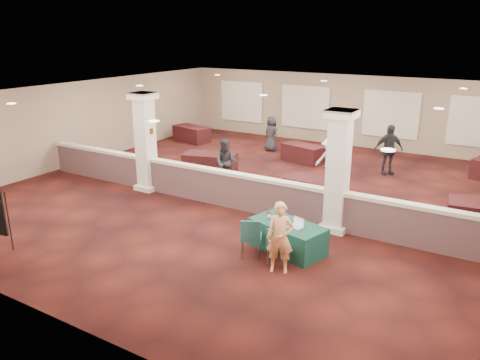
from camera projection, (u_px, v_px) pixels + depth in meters
The scene contains 30 objects.
ground at pixel (262, 194), 15.15m from camera, with size 16.00×16.00×0.00m, color #421610.
wall_back at pixel (346, 111), 21.20m from camera, with size 16.00×0.04×3.20m, color gray.
wall_front at pixel (44, 238), 8.13m from camera, with size 16.00×0.04×3.20m, color gray.
wall_left at pixel (85, 122), 18.58m from camera, with size 0.04×16.00×3.20m, color gray.
ceiling at pixel (263, 95), 14.17m from camera, with size 16.00×16.00×0.02m, color white.
partition_wall at pixel (238, 190), 13.75m from camera, with size 15.60×0.28×1.10m.
column_left at pixel (146, 141), 15.14m from camera, with size 0.72×0.72×3.20m.
column_right at pixel (338, 171), 11.95m from camera, with size 0.72×0.72×3.20m.
sconce_left at pixel (138, 129), 15.17m from camera, with size 0.12×0.12×0.18m.
sconce_right at pixel (151, 131), 14.89m from camera, with size 0.12×0.12×0.18m.
near_table at pixel (287, 237), 11.18m from camera, with size 1.81×0.90×0.69m, color #113E34.
conf_chair_main at pixel (277, 244), 10.41m from camera, with size 0.48×0.48×0.87m.
conf_chair_side at pixel (251, 235), 10.77m from camera, with size 0.64×0.64×0.96m.
woman at pixel (280, 238), 10.05m from camera, with size 0.58×0.38×1.60m, color #FFB36E.
far_table_front_left at pixel (210, 164), 17.20m from camera, with size 1.90×0.95×0.77m, color black.
far_table_front_center at pixel (313, 190), 14.49m from camera, with size 1.72×0.86×0.70m, color black.
far_table_back_left at pixel (192, 134), 22.28m from camera, with size 1.79×0.90×0.73m, color black.
far_table_back_center at pixel (303, 153), 18.83m from camera, with size 1.70×0.85×0.69m, color black.
attendee_a at pixel (226, 162), 15.80m from camera, with size 0.77×0.43×1.61m, color black.
attendee_b at pixel (329, 160), 16.16m from camera, with size 1.00×0.46×1.57m, color white.
attendee_c at pixel (388, 150), 17.03m from camera, with size 1.08×0.51×1.84m, color black.
attendee_d at pixel (271, 134), 20.37m from camera, with size 0.76×0.41×1.54m, color black.
laptop_base at pixel (296, 227), 10.84m from camera, with size 0.31×0.22×0.02m, color silver.
laptop_screen at pixel (299, 221), 10.88m from camera, with size 0.31×0.01×0.21m, color silver.
screen_glow at pixel (299, 222), 10.88m from camera, with size 0.29×0.00×0.18m, color silver.
knitting at pixel (283, 226), 10.88m from camera, with size 0.38×0.29×0.03m, color #D24721.
yarn_cream at pixel (269, 216), 11.36m from camera, with size 0.10×0.10×0.10m, color beige.
yarn_red at pixel (269, 213), 11.55m from camera, with size 0.10×0.10×0.10m, color maroon.
yarn_grey at pixel (278, 215), 11.43m from camera, with size 0.10×0.10×0.10m, color #4F4F54.
scissors at pixel (301, 234), 10.47m from camera, with size 0.11×0.03×0.01m, color red.
Camera 1 is at (6.74, -12.62, 5.04)m, focal length 35.00 mm.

